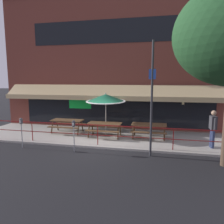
{
  "coord_description": "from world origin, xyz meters",
  "views": [
    {
      "loc": [
        2.82,
        -9.36,
        3.18
      ],
      "look_at": [
        0.41,
        1.6,
        1.5
      ],
      "focal_mm": 35.0,
      "sensor_mm": 36.0,
      "label": 1
    }
  ],
  "objects_px": {
    "street_sign_pole": "(152,99)",
    "picnic_table_centre": "(105,126)",
    "parking_meter_far": "(74,126)",
    "picnic_table_right": "(149,127)",
    "picnic_table_left": "(67,123)",
    "patio_umbrella_centre": "(106,98)",
    "pedestrian_walking": "(213,127)",
    "parking_meter_near": "(21,124)"
  },
  "relations": [
    {
      "from": "patio_umbrella_centre",
      "to": "parking_meter_far",
      "type": "bearing_deg",
      "value": -106.16
    },
    {
      "from": "picnic_table_left",
      "to": "picnic_table_centre",
      "type": "bearing_deg",
      "value": -9.86
    },
    {
      "from": "picnic_table_right",
      "to": "patio_umbrella_centre",
      "type": "bearing_deg",
      "value": 179.2
    },
    {
      "from": "street_sign_pole",
      "to": "picnic_table_centre",
      "type": "bearing_deg",
      "value": 138.55
    },
    {
      "from": "picnic_table_centre",
      "to": "parking_meter_far",
      "type": "xyz_separation_m",
      "value": [
        -0.78,
        -2.41,
        0.44
      ]
    },
    {
      "from": "parking_meter_near",
      "to": "patio_umbrella_centre",
      "type": "bearing_deg",
      "value": 38.04
    },
    {
      "from": "picnic_table_left",
      "to": "pedestrian_walking",
      "type": "distance_m",
      "value": 7.68
    },
    {
      "from": "picnic_table_left",
      "to": "picnic_table_centre",
      "type": "distance_m",
      "value": 2.38
    },
    {
      "from": "picnic_table_left",
      "to": "pedestrian_walking",
      "type": "xyz_separation_m",
      "value": [
        7.58,
        -1.19,
        0.35
      ]
    },
    {
      "from": "picnic_table_right",
      "to": "patio_umbrella_centre",
      "type": "relative_size",
      "value": 0.76
    },
    {
      "from": "pedestrian_walking",
      "to": "parking_meter_near",
      "type": "height_order",
      "value": "pedestrian_walking"
    },
    {
      "from": "patio_umbrella_centre",
      "to": "street_sign_pole",
      "type": "height_order",
      "value": "street_sign_pole"
    },
    {
      "from": "picnic_table_centre",
      "to": "picnic_table_right",
      "type": "distance_m",
      "value": 2.36
    },
    {
      "from": "picnic_table_right",
      "to": "parking_meter_far",
      "type": "xyz_separation_m",
      "value": [
        -3.12,
        -2.65,
        0.44
      ]
    },
    {
      "from": "parking_meter_far",
      "to": "street_sign_pole",
      "type": "xyz_separation_m",
      "value": [
        3.32,
        0.17,
        1.26
      ]
    },
    {
      "from": "parking_meter_near",
      "to": "picnic_table_right",
      "type": "bearing_deg",
      "value": 24.53
    },
    {
      "from": "picnic_table_centre",
      "to": "picnic_table_right",
      "type": "bearing_deg",
      "value": 5.68
    },
    {
      "from": "parking_meter_far",
      "to": "street_sign_pole",
      "type": "bearing_deg",
      "value": 2.95
    },
    {
      "from": "street_sign_pole",
      "to": "parking_meter_near",
      "type": "bearing_deg",
      "value": -178.67
    },
    {
      "from": "picnic_table_right",
      "to": "parking_meter_far",
      "type": "bearing_deg",
      "value": -139.71
    },
    {
      "from": "picnic_table_centre",
      "to": "street_sign_pole",
      "type": "relative_size",
      "value": 0.38
    },
    {
      "from": "pedestrian_walking",
      "to": "parking_meter_far",
      "type": "relative_size",
      "value": 1.2
    },
    {
      "from": "picnic_table_right",
      "to": "patio_umbrella_centre",
      "type": "height_order",
      "value": "patio_umbrella_centre"
    },
    {
      "from": "picnic_table_left",
      "to": "picnic_table_right",
      "type": "relative_size",
      "value": 1.0
    },
    {
      "from": "picnic_table_centre",
      "to": "picnic_table_right",
      "type": "height_order",
      "value": "same"
    },
    {
      "from": "picnic_table_centre",
      "to": "street_sign_pole",
      "type": "distance_m",
      "value": 3.79
    },
    {
      "from": "picnic_table_left",
      "to": "parking_meter_near",
      "type": "bearing_deg",
      "value": -110.4
    },
    {
      "from": "picnic_table_left",
      "to": "parking_meter_far",
      "type": "relative_size",
      "value": 1.27
    },
    {
      "from": "picnic_table_centre",
      "to": "picnic_table_left",
      "type": "bearing_deg",
      "value": 170.14
    },
    {
      "from": "picnic_table_centre",
      "to": "picnic_table_right",
      "type": "relative_size",
      "value": 1.0
    },
    {
      "from": "picnic_table_centre",
      "to": "parking_meter_far",
      "type": "relative_size",
      "value": 1.27
    },
    {
      "from": "pedestrian_walking",
      "to": "parking_meter_near",
      "type": "xyz_separation_m",
      "value": [
        -8.62,
        -1.6,
        0.09
      ]
    },
    {
      "from": "picnic_table_right",
      "to": "parking_meter_far",
      "type": "relative_size",
      "value": 1.27
    },
    {
      "from": "picnic_table_centre",
      "to": "parking_meter_near",
      "type": "height_order",
      "value": "parking_meter_near"
    },
    {
      "from": "picnic_table_right",
      "to": "pedestrian_walking",
      "type": "xyz_separation_m",
      "value": [
        2.89,
        -1.02,
        0.35
      ]
    },
    {
      "from": "parking_meter_far",
      "to": "patio_umbrella_centre",
      "type": "bearing_deg",
      "value": 73.84
    },
    {
      "from": "parking_meter_near",
      "to": "picnic_table_left",
      "type": "bearing_deg",
      "value": 69.6
    },
    {
      "from": "picnic_table_left",
      "to": "picnic_table_right",
      "type": "bearing_deg",
      "value": -2.13
    },
    {
      "from": "street_sign_pole",
      "to": "picnic_table_right",
      "type": "bearing_deg",
      "value": 94.47
    },
    {
      "from": "picnic_table_left",
      "to": "parking_meter_near",
      "type": "relative_size",
      "value": 1.27
    },
    {
      "from": "parking_meter_near",
      "to": "parking_meter_far",
      "type": "xyz_separation_m",
      "value": [
        2.61,
        -0.03,
        0.0
      ]
    },
    {
      "from": "pedestrian_walking",
      "to": "parking_meter_far",
      "type": "bearing_deg",
      "value": -164.82
    }
  ]
}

